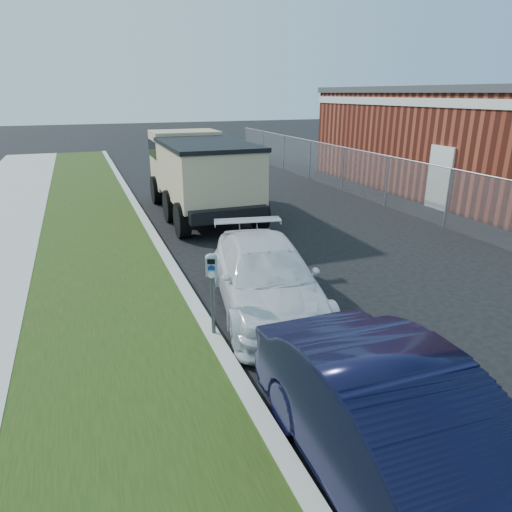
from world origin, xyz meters
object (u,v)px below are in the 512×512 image
object	(u,v)px
white_wagon	(265,276)
dump_truck	(199,170)
parking_meter	(212,277)
navy_sedan	(406,443)

from	to	relation	value
white_wagon	dump_truck	bearing A→B (deg)	95.14
dump_truck	parking_meter	bearing A→B (deg)	-102.48
navy_sedan	dump_truck	size ratio (longest dim) A/B	0.66
parking_meter	dump_truck	bearing A→B (deg)	96.56
white_wagon	navy_sedan	distance (m)	4.66
white_wagon	parking_meter	bearing A→B (deg)	-134.73
parking_meter	white_wagon	bearing A→B (deg)	54.41
navy_sedan	white_wagon	bearing A→B (deg)	85.97
navy_sedan	dump_truck	xyz separation A→B (m)	(1.12, 12.34, 0.74)
parking_meter	white_wagon	xyz separation A→B (m)	(1.27, 0.88, -0.51)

